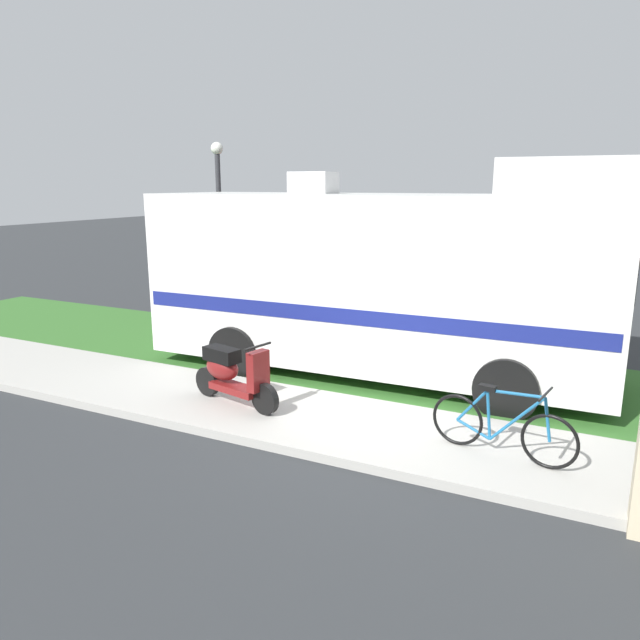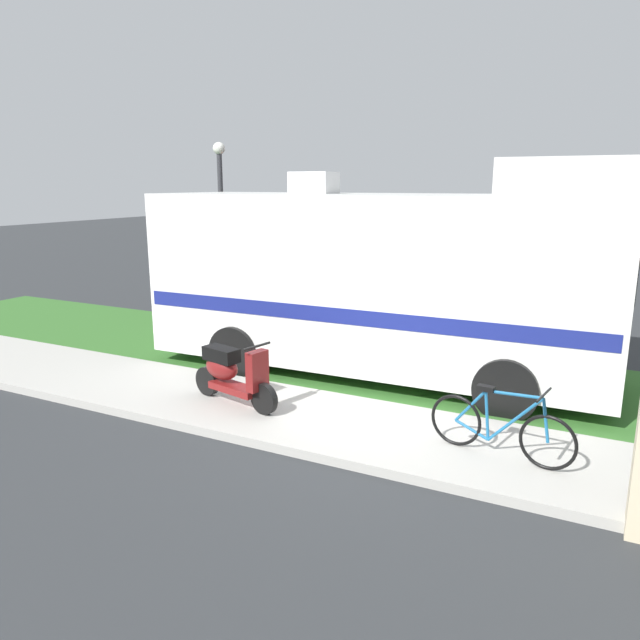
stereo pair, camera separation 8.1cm
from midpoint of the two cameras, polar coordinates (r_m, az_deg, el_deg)
ground_plane at (r=9.13m, az=5.38°, el=-7.80°), size 80.00×80.00×0.00m
sidewalk at (r=8.08m, az=2.24°, el=-10.13°), size 24.00×2.00×0.12m
grass_strip at (r=10.45m, az=8.40°, el=-4.93°), size 24.00×3.40×0.08m
motorhome_rv at (r=9.92m, az=6.20°, el=4.02°), size 7.66×2.68×3.57m
scooter at (r=8.63m, az=-8.29°, el=-5.06°), size 1.61×0.62×0.97m
bicycle at (r=7.27m, az=17.25°, el=-9.82°), size 1.71×0.52×0.87m
pickup_truck_near at (r=15.65m, az=2.48°, el=4.52°), size 5.69×2.37×1.72m
street_lamp_post at (r=14.29m, az=-9.31°, el=10.02°), size 0.28×0.28×4.16m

